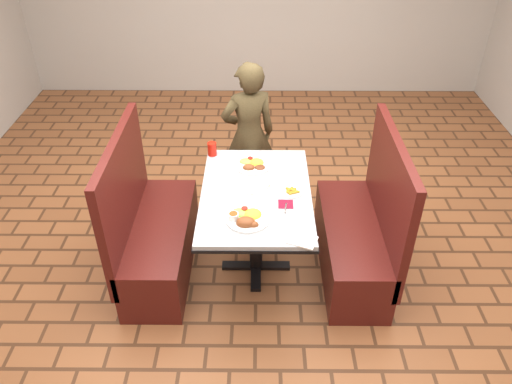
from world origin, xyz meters
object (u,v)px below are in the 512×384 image
at_px(far_dinner_plate, 253,164).
at_px(plantain_plate, 292,191).
at_px(booth_bench_right, 359,237).
at_px(booth_bench_left, 154,236).
at_px(near_dinner_plate, 247,216).
at_px(red_tumbler, 212,149).
at_px(dining_table, 256,203).
at_px(diner_person, 249,135).

xyz_separation_m(far_dinner_plate, plantain_plate, (0.29, -0.36, -0.02)).
xyz_separation_m(booth_bench_right, plantain_plate, (-0.54, -0.01, 0.43)).
distance_m(booth_bench_left, booth_bench_right, 1.60).
bearing_deg(far_dinner_plate, plantain_plate, -51.20).
bearing_deg(near_dinner_plate, red_tumbler, 109.30).
relative_size(near_dinner_plate, red_tumbler, 2.76).
height_order(booth_bench_right, far_dinner_plate, booth_bench_right).
relative_size(dining_table, plantain_plate, 7.59).
bearing_deg(booth_bench_right, booth_bench_left, 180.00).
bearing_deg(dining_table, plantain_plate, -1.30).
bearing_deg(plantain_plate, booth_bench_right, 0.63).
distance_m(dining_table, booth_bench_left, 0.86).
relative_size(diner_person, plantain_plate, 8.53).
distance_m(diner_person, red_tumbler, 0.55).
xyz_separation_m(booth_bench_right, far_dinner_plate, (-0.83, 0.35, 0.45)).
bearing_deg(plantain_plate, diner_person, 108.66).
bearing_deg(plantain_plate, dining_table, 178.70).
xyz_separation_m(dining_table, booth_bench_left, (-0.80, 0.00, -0.32)).
distance_m(near_dinner_plate, far_dinner_plate, 0.68).
relative_size(booth_bench_left, near_dinner_plate, 3.99).
xyz_separation_m(far_dinner_plate, red_tumbler, (-0.33, 0.17, 0.03)).
distance_m(booth_bench_left, diner_person, 1.27).
bearing_deg(booth_bench_right, plantain_plate, -179.37).
relative_size(far_dinner_plate, plantain_plate, 1.73).
relative_size(booth_bench_left, booth_bench_right, 1.00).
bearing_deg(red_tumbler, diner_person, 58.12).
bearing_deg(booth_bench_left, dining_table, 0.00).
bearing_deg(booth_bench_left, plantain_plate, -0.32).
bearing_deg(near_dinner_plate, dining_table, 79.74).
bearing_deg(near_dinner_plate, booth_bench_right, 21.12).
relative_size(booth_bench_left, far_dinner_plate, 4.34).
relative_size(near_dinner_plate, plantain_plate, 1.88).
bearing_deg(dining_table, far_dinner_plate, 94.49).
height_order(booth_bench_left, booth_bench_right, same).
distance_m(dining_table, red_tumbler, 0.65).
bearing_deg(far_dinner_plate, dining_table, -85.51).
bearing_deg(booth_bench_left, near_dinner_plate, -24.18).
xyz_separation_m(booth_bench_left, booth_bench_right, (1.60, 0.00, 0.00)).
relative_size(booth_bench_right, near_dinner_plate, 3.99).
distance_m(dining_table, diner_person, 0.98).
bearing_deg(dining_table, booth_bench_right, 0.00).
distance_m(near_dinner_plate, plantain_plate, 0.46).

